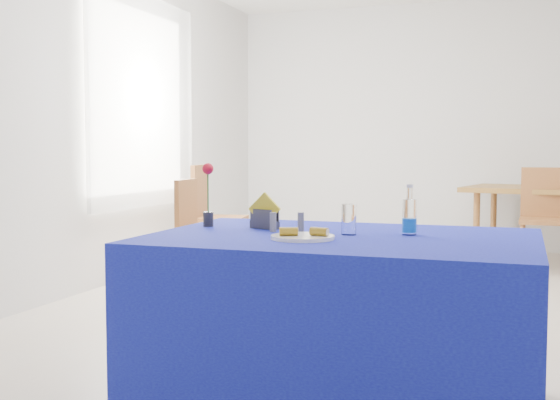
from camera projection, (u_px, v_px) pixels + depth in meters
The scene contains 17 objects.
floor at pixel (400, 316), 4.74m from camera, with size 7.00×7.00×0.00m, color beige.
room_shell at pixel (404, 55), 4.62m from camera, with size 7.00×7.00×7.00m.
window_pane at pixel (138, 102), 6.20m from camera, with size 0.04×1.50×1.60m, color white.
curtain at pixel (145, 102), 6.17m from camera, with size 0.04×1.75×1.85m, color white.
plate at pixel (303, 237), 2.83m from camera, with size 0.26×0.26×0.01m, color white.
drinking_glass at pixel (349, 219), 2.98m from camera, with size 0.06×0.06×0.13m, color white.
salt_shaker at pixel (273, 222), 3.08m from camera, with size 0.03×0.03×0.09m, color slate.
pepper_shaker at pixel (301, 222), 3.10m from camera, with size 0.03×0.03×0.09m, color slate.
blue_table at pixel (341, 324), 2.98m from camera, with size 1.60×1.10×0.76m.
water_bottle at pixel (409, 218), 2.97m from camera, with size 0.06×0.06×0.21m.
napkin_holder at pixel (265, 218), 3.21m from camera, with size 0.15×0.10×0.17m.
rose_vase at pixel (208, 195), 3.29m from camera, with size 0.05×0.05×0.30m.
oak_table at pixel (547, 195), 6.99m from camera, with size 1.69×1.26×0.76m.
chair_bg_left at pixel (545, 212), 6.48m from camera, with size 0.44×0.44×0.96m.
chair_win_a at pixel (198, 227), 5.53m from camera, with size 0.43×0.43×0.89m.
chair_win_b at pixel (211, 210), 6.49m from camera, with size 0.51×0.51×0.99m.
banana_pieces at pixel (304, 232), 2.81m from camera, with size 0.20×0.09×0.03m.
Camera 1 is at (0.76, -4.68, 1.11)m, focal length 45.00 mm.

